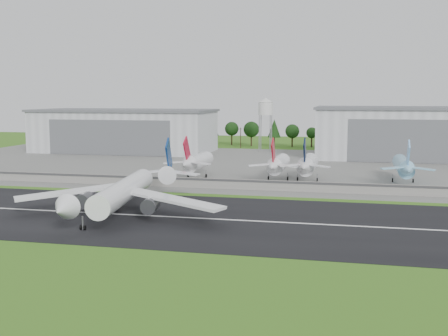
% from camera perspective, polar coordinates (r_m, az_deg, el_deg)
% --- Properties ---
extents(ground, '(600.00, 600.00, 0.00)m').
position_cam_1_polar(ground, '(133.26, -5.87, -5.94)').
color(ground, '#356016').
rests_on(ground, ground).
extents(runway, '(320.00, 60.00, 0.10)m').
position_cam_1_polar(runway, '(142.51, -4.57, -5.03)').
color(runway, black).
rests_on(runway, ground).
extents(runway_centerline, '(220.00, 1.00, 0.02)m').
position_cam_1_polar(runway_centerline, '(142.50, -4.57, -5.00)').
color(runway_centerline, white).
rests_on(runway_centerline, runway).
extents(apron, '(320.00, 150.00, 0.10)m').
position_cam_1_polar(apron, '(248.20, 3.07, 0.29)').
color(apron, slate).
rests_on(apron, ground).
extents(blast_fence, '(240.00, 0.61, 3.50)m').
position_cam_1_polar(blast_fence, '(184.84, -0.39, -1.59)').
color(blast_fence, gray).
rests_on(blast_fence, ground).
extents(hangar_west, '(97.00, 44.00, 23.20)m').
position_cam_1_polar(hangar_west, '(313.02, -10.07, 3.78)').
color(hangar_west, silver).
rests_on(hangar_west, ground).
extents(hangar_east, '(102.00, 47.00, 25.20)m').
position_cam_1_polar(hangar_east, '(290.05, 19.46, 3.39)').
color(hangar_east, silver).
rests_on(hangar_east, ground).
extents(water_tower, '(8.40, 8.40, 29.40)m').
position_cam_1_polar(water_tower, '(311.33, 4.26, 6.23)').
color(water_tower, '#99999E').
rests_on(water_tower, ground).
extents(utility_poles, '(230.00, 3.00, 12.00)m').
position_cam_1_polar(utility_poles, '(326.86, 5.48, 1.96)').
color(utility_poles, black).
rests_on(utility_poles, ground).
extents(treeline, '(320.00, 16.00, 22.00)m').
position_cam_1_polar(treeline, '(341.68, 5.81, 2.19)').
color(treeline, black).
rests_on(treeline, ground).
extents(main_airliner, '(56.71, 59.21, 18.17)m').
position_cam_1_polar(main_airliner, '(146.29, -10.24, -2.86)').
color(main_airliner, white).
rests_on(main_airliner, runway).
extents(parked_jet_red_a, '(7.36, 31.29, 16.62)m').
position_cam_1_polar(parked_jet_red_a, '(208.52, -2.86, 0.62)').
color(parked_jet_red_a, silver).
rests_on(parked_jet_red_a, ground).
extents(parked_jet_red_b, '(7.36, 31.29, 16.57)m').
position_cam_1_polar(parked_jet_red_b, '(202.41, 5.47, 0.38)').
color(parked_jet_red_b, white).
rests_on(parked_jet_red_b, ground).
extents(parked_jet_navy, '(7.36, 31.29, 16.78)m').
position_cam_1_polar(parked_jet_navy, '(201.33, 8.46, 0.35)').
color(parked_jet_navy, silver).
rests_on(parked_jet_navy, ground).
extents(parked_jet_skyblue, '(7.36, 37.29, 16.54)m').
position_cam_1_polar(parked_jet_skyblue, '(206.48, 17.79, 0.17)').
color(parked_jet_skyblue, '#89CAED').
rests_on(parked_jet_skyblue, ground).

